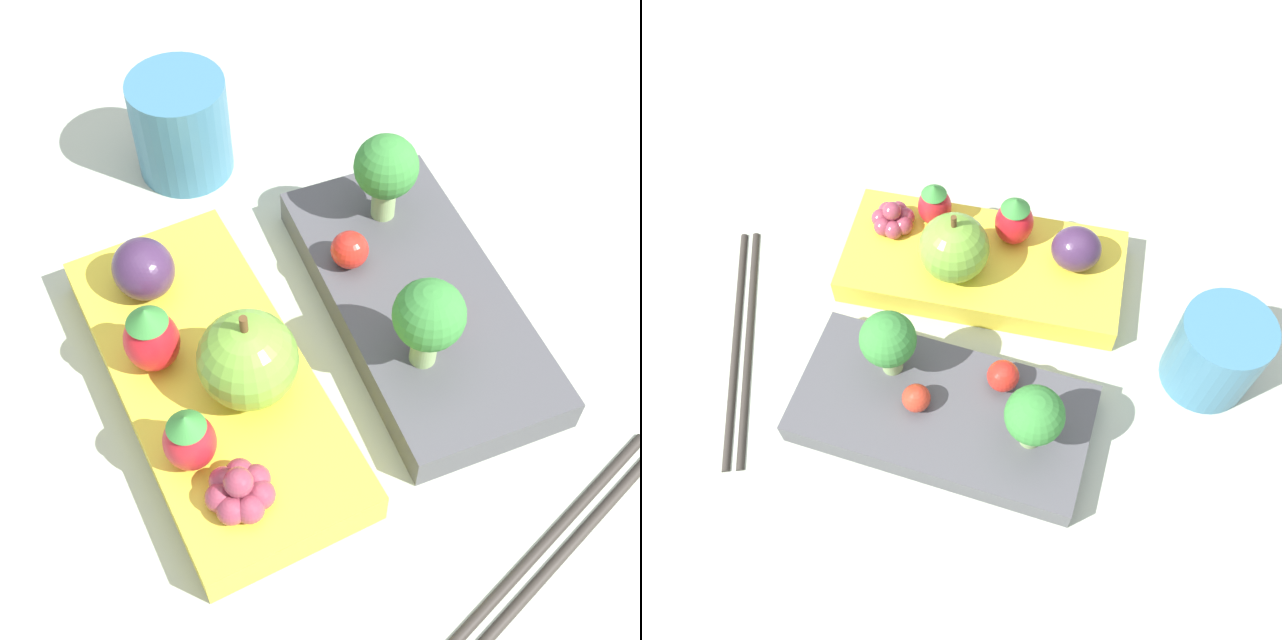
{
  "view_description": "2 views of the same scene",
  "coord_description": "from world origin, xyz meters",
  "views": [
    {
      "loc": [
        0.25,
        -0.15,
        0.44
      ],
      "look_at": [
        -0.0,
        -0.0,
        0.03
      ],
      "focal_mm": 50.0,
      "sensor_mm": 36.0,
      "label": 1
    },
    {
      "loc": [
        -0.05,
        0.27,
        0.49
      ],
      "look_at": [
        -0.0,
        -0.0,
        0.03
      ],
      "focal_mm": 40.0,
      "sensor_mm": 36.0,
      "label": 2
    }
  ],
  "objects": [
    {
      "name": "chopsticks_pair",
      "position": [
        0.17,
        0.03,
        0.0
      ],
      "size": [
        0.07,
        0.21,
        0.01
      ],
      "color": "#332D28",
      "rests_on": "ground_plane"
    },
    {
      "name": "bento_box_fruit",
      "position": [
        -0.01,
        -0.07,
        0.01
      ],
      "size": [
        0.23,
        0.11,
        0.02
      ],
      "color": "yellow",
      "rests_on": "ground_plane"
    },
    {
      "name": "apple",
      "position": [
        0.01,
        -0.05,
        0.05
      ],
      "size": [
        0.05,
        0.05,
        0.06
      ],
      "color": "#70A838",
      "rests_on": "bento_box_fruit"
    },
    {
      "name": "plum",
      "position": [
        -0.08,
        -0.07,
        0.04
      ],
      "size": [
        0.04,
        0.04,
        0.04
      ],
      "color": "#42284C",
      "rests_on": "bento_box_fruit"
    },
    {
      "name": "drinking_cup",
      "position": [
        -0.19,
        -0.0,
        0.04
      ],
      "size": [
        0.06,
        0.06,
        0.07
      ],
      "color": "teal",
      "rests_on": "ground_plane"
    },
    {
      "name": "ground_plane",
      "position": [
        0.0,
        0.0,
        0.0
      ],
      "size": [
        4.0,
        4.0,
        0.0
      ],
      "primitive_type": "plane",
      "color": "#ADB7A3"
    },
    {
      "name": "cherry_tomato_0",
      "position": [
        0.02,
        0.07,
        0.03
      ],
      "size": [
        0.02,
        0.02,
        0.02
      ],
      "color": "red",
      "rests_on": "bento_box_savoury"
    },
    {
      "name": "bento_box_savoury",
      "position": [
        0.0,
        0.07,
        0.01
      ],
      "size": [
        0.22,
        0.13,
        0.02
      ],
      "color": "#4C4C51",
      "rests_on": "ground_plane"
    },
    {
      "name": "broccoli_floret_1",
      "position": [
        0.04,
        0.04,
        0.06
      ],
      "size": [
        0.04,
        0.04,
        0.06
      ],
      "color": "#93B770",
      "rests_on": "bento_box_savoury"
    },
    {
      "name": "grape_cluster",
      "position": [
        0.07,
        -0.09,
        0.03
      ],
      "size": [
        0.04,
        0.04,
        0.03
      ],
      "color": "#93384C",
      "rests_on": "bento_box_fruit"
    },
    {
      "name": "cherry_tomato_1",
      "position": [
        -0.04,
        0.04,
        0.03
      ],
      "size": [
        0.02,
        0.02,
        0.02
      ],
      "color": "red",
      "rests_on": "bento_box_savoury"
    },
    {
      "name": "strawberry_0",
      "position": [
        0.03,
        -0.1,
        0.04
      ],
      "size": [
        0.03,
        0.03,
        0.04
      ],
      "color": "red",
      "rests_on": "bento_box_fruit"
    },
    {
      "name": "strawberry_1",
      "position": [
        -0.03,
        -0.09,
        0.05
      ],
      "size": [
        0.03,
        0.03,
        0.05
      ],
      "color": "red",
      "rests_on": "bento_box_fruit"
    },
    {
      "name": "broccoli_floret_0",
      "position": [
        -0.06,
        0.08,
        0.06
      ],
      "size": [
        0.04,
        0.04,
        0.06
      ],
      "color": "#93B770",
      "rests_on": "bento_box_savoury"
    }
  ]
}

